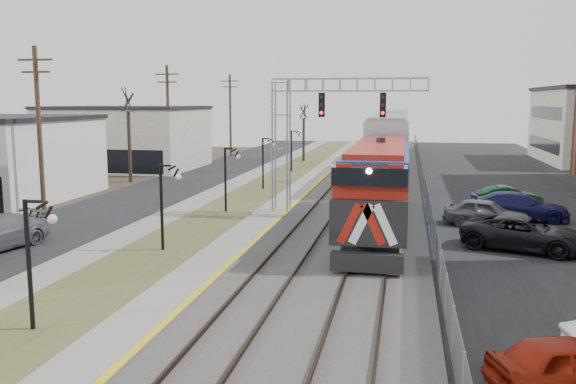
# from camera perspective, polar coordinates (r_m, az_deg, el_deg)

# --- Properties ---
(street_west) EXTENTS (7.00, 120.00, 0.04)m
(street_west) POSITION_cam_1_polar(r_m,az_deg,el_deg) (46.97, -12.14, 0.00)
(street_west) COLOR black
(street_west) RESTS_ON ground
(sidewalk) EXTENTS (2.00, 120.00, 0.08)m
(sidewalk) POSITION_cam_1_polar(r_m,az_deg,el_deg) (45.40, -6.91, -0.13)
(sidewalk) COLOR gray
(sidewalk) RESTS_ON ground
(grass_median) EXTENTS (4.00, 120.00, 0.06)m
(grass_median) POSITION_cam_1_polar(r_m,az_deg,el_deg) (44.58, -3.24, -0.26)
(grass_median) COLOR #4C4F2A
(grass_median) RESTS_ON ground
(platform) EXTENTS (2.00, 120.00, 0.24)m
(platform) POSITION_cam_1_polar(r_m,az_deg,el_deg) (43.93, 0.56, -0.25)
(platform) COLOR gray
(platform) RESTS_ON ground
(ballast_bed) EXTENTS (8.00, 120.00, 0.20)m
(ballast_bed) POSITION_cam_1_polar(r_m,az_deg,el_deg) (43.32, 7.08, -0.47)
(ballast_bed) COLOR #595651
(ballast_bed) RESTS_ON ground
(parking_lot) EXTENTS (16.00, 120.00, 0.04)m
(parking_lot) POSITION_cam_1_polar(r_m,az_deg,el_deg) (44.19, 22.79, -1.01)
(parking_lot) COLOR black
(parking_lot) RESTS_ON ground
(platform_edge) EXTENTS (0.24, 120.00, 0.01)m
(platform_edge) POSITION_cam_1_polar(r_m,az_deg,el_deg) (43.76, 1.69, -0.13)
(platform_edge) COLOR gold
(platform_edge) RESTS_ON platform
(track_near) EXTENTS (1.58, 120.00, 0.15)m
(track_near) POSITION_cam_1_polar(r_m,az_deg,el_deg) (43.47, 4.45, -0.17)
(track_near) COLOR #2D2119
(track_near) RESTS_ON ballast_bed
(track_far) EXTENTS (1.58, 120.00, 0.15)m
(track_far) POSITION_cam_1_polar(r_m,az_deg,el_deg) (43.22, 9.06, -0.30)
(track_far) COLOR #2D2119
(track_far) RESTS_ON ballast_bed
(train) EXTENTS (3.00, 63.05, 5.33)m
(train) POSITION_cam_1_polar(r_m,az_deg,el_deg) (55.92, 9.60, 4.37)
(train) COLOR #134DA2
(train) RESTS_ON ground
(signal_gantry) EXTENTS (9.00, 1.07, 8.15)m
(signal_gantry) POSITION_cam_1_polar(r_m,az_deg,el_deg) (36.15, 2.03, 6.55)
(signal_gantry) COLOR gray
(signal_gantry) RESTS_ON ground
(lampposts) EXTENTS (0.14, 62.14, 4.00)m
(lampposts) POSITION_cam_1_polar(r_m,az_deg,el_deg) (28.57, -11.52, -1.39)
(lampposts) COLOR black
(lampposts) RESTS_ON ground
(utility_poles) EXTENTS (0.28, 80.28, 10.00)m
(utility_poles) POSITION_cam_1_polar(r_m,az_deg,el_deg) (39.09, -22.24, 5.21)
(utility_poles) COLOR #4C3823
(utility_poles) RESTS_ON ground
(fence) EXTENTS (0.04, 120.00, 1.60)m
(fence) POSITION_cam_1_polar(r_m,az_deg,el_deg) (43.14, 12.67, 0.29)
(fence) COLOR gray
(fence) RESTS_ON ground
(bare_trees) EXTENTS (12.30, 42.30, 5.95)m
(bare_trees) POSITION_cam_1_polar(r_m,az_deg,el_deg) (50.70, -11.72, 3.69)
(bare_trees) COLOR #382D23
(bare_trees) RESTS_ON ground
(car_lot_a) EXTENTS (4.30, 2.83, 1.36)m
(car_lot_a) POSITION_cam_1_polar(r_m,az_deg,el_deg) (16.25, 25.09, -14.59)
(car_lot_a) COLOR #971D0B
(car_lot_a) RESTS_ON ground
(car_lot_c) EXTENTS (6.12, 4.32, 1.55)m
(car_lot_c) POSITION_cam_1_polar(r_m,az_deg,el_deg) (29.95, 21.24, -3.73)
(car_lot_c) COLOR black
(car_lot_c) RESTS_ON ground
(car_lot_d) EXTENTS (5.59, 2.51, 1.59)m
(car_lot_d) POSITION_cam_1_polar(r_m,az_deg,el_deg) (37.40, 20.78, -1.32)
(car_lot_d) COLOR #16154C
(car_lot_d) RESTS_ON ground
(car_lot_e) EXTENTS (4.77, 2.91, 1.52)m
(car_lot_e) POSITION_cam_1_polar(r_m,az_deg,el_deg) (34.96, 18.02, -1.90)
(car_lot_e) COLOR slate
(car_lot_e) RESTS_ON ground
(car_lot_f) EXTENTS (4.28, 1.98, 1.36)m
(car_lot_f) POSITION_cam_1_polar(r_m,az_deg,el_deg) (41.61, 19.90, -0.48)
(car_lot_f) COLOR #0D4121
(car_lot_f) RESTS_ON ground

